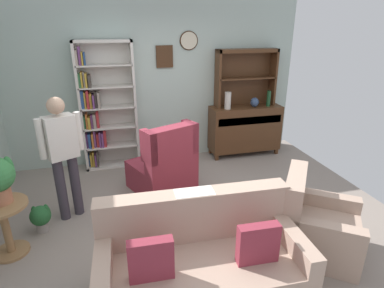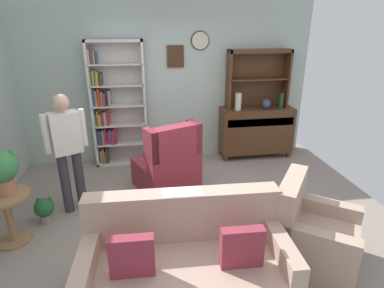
% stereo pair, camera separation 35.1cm
% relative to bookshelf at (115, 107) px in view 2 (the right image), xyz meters
% --- Properties ---
extents(ground_plane, '(5.40, 4.60, 0.02)m').
position_rel_bookshelf_xyz_m(ground_plane, '(0.94, -1.94, -1.03)').
color(ground_plane, gray).
extents(wall_back, '(5.00, 0.09, 2.80)m').
position_rel_bookshelf_xyz_m(wall_back, '(0.94, 0.19, 0.39)').
color(wall_back, '#ADC1B7').
rests_on(wall_back, ground_plane).
extents(area_rug, '(2.29, 1.64, 0.01)m').
position_rel_bookshelf_xyz_m(area_rug, '(1.14, -2.24, -1.01)').
color(area_rug, brown).
rests_on(area_rug, ground_plane).
extents(bookshelf, '(0.90, 0.30, 2.10)m').
position_rel_bookshelf_xyz_m(bookshelf, '(0.00, 0.00, 0.00)').
color(bookshelf, silver).
rests_on(bookshelf, ground_plane).
extents(sideboard, '(1.30, 0.45, 0.92)m').
position_rel_bookshelf_xyz_m(sideboard, '(2.49, -0.09, -0.51)').
color(sideboard, '#4C2D19').
rests_on(sideboard, ground_plane).
extents(sideboard_hutch, '(1.10, 0.26, 1.00)m').
position_rel_bookshelf_xyz_m(sideboard_hutch, '(2.49, 0.02, 0.54)').
color(sideboard_hutch, '#4C2D19').
rests_on(sideboard_hutch, sideboard).
extents(vase_tall, '(0.11, 0.11, 0.30)m').
position_rel_bookshelf_xyz_m(vase_tall, '(2.10, -0.17, 0.05)').
color(vase_tall, beige).
rests_on(vase_tall, sideboard).
extents(vase_round, '(0.15, 0.15, 0.17)m').
position_rel_bookshelf_xyz_m(vase_round, '(2.62, -0.15, -0.01)').
color(vase_round, '#33476B').
rests_on(vase_round, sideboard).
extents(bottle_wine, '(0.07, 0.07, 0.28)m').
position_rel_bookshelf_xyz_m(bottle_wine, '(2.88, -0.17, 0.04)').
color(bottle_wine, '#194223').
rests_on(bottle_wine, sideboard).
extents(couch_floral, '(1.83, 0.92, 0.90)m').
position_rel_bookshelf_xyz_m(couch_floral, '(0.78, -3.07, -0.70)').
color(couch_floral, tan).
rests_on(couch_floral, ground_plane).
extents(armchair_floral, '(1.07, 1.07, 0.88)m').
position_rel_bookshelf_xyz_m(armchair_floral, '(2.13, -2.83, -0.73)').
color(armchair_floral, tan).
rests_on(armchair_floral, ground_plane).
extents(wingback_chair, '(1.03, 1.05, 1.05)m').
position_rel_bookshelf_xyz_m(wingback_chair, '(0.79, -1.13, -0.63)').
color(wingback_chair, maroon).
rests_on(wingback_chair, ground_plane).
extents(plant_stand, '(0.52, 0.52, 0.60)m').
position_rel_bookshelf_xyz_m(plant_stand, '(-1.07, -2.05, -0.64)').
color(plant_stand, '#997047').
rests_on(plant_stand, ground_plane).
extents(potted_plant_large, '(0.36, 0.36, 0.49)m').
position_rel_bookshelf_xyz_m(potted_plant_large, '(-1.05, -2.00, -0.13)').
color(potted_plant_large, '#AD6B4C').
rests_on(potted_plant_large, plant_stand).
extents(potted_plant_small, '(0.24, 0.24, 0.33)m').
position_rel_bookshelf_xyz_m(potted_plant_small, '(-0.80, -1.71, -0.82)').
color(potted_plant_small, gray).
rests_on(potted_plant_small, ground_plane).
extents(person_reading, '(0.50, 0.33, 1.56)m').
position_rel_bookshelf_xyz_m(person_reading, '(-0.49, -1.46, -0.11)').
color(person_reading, '#38333D').
rests_on(person_reading, ground_plane).
extents(coffee_table, '(0.80, 0.50, 0.42)m').
position_rel_bookshelf_xyz_m(coffee_table, '(0.91, -2.35, -0.66)').
color(coffee_table, '#4C2D19').
rests_on(coffee_table, ground_plane).
extents(book_stack, '(0.21, 0.16, 0.10)m').
position_rel_bookshelf_xyz_m(book_stack, '(1.04, -2.40, -0.55)').
color(book_stack, '#284C8C').
rests_on(book_stack, coffee_table).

